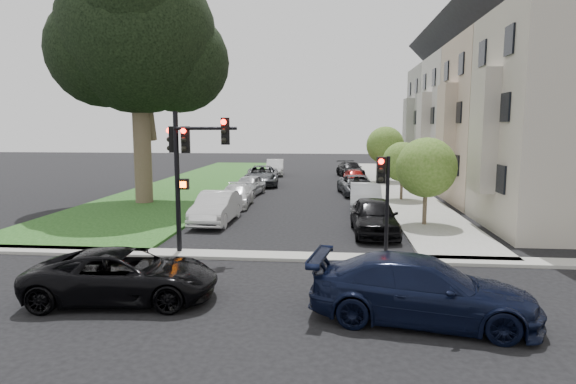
# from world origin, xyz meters

# --- Properties ---
(ground) EXTENTS (140.00, 140.00, 0.00)m
(ground) POSITION_xyz_m (0.00, 0.00, 0.00)
(ground) COLOR black
(ground) RESTS_ON ground
(grass_strip) EXTENTS (8.00, 44.00, 0.12)m
(grass_strip) POSITION_xyz_m (-9.00, 24.00, 0.06)
(grass_strip) COLOR #13380D
(grass_strip) RESTS_ON ground
(sidewalk_right) EXTENTS (3.50, 44.00, 0.12)m
(sidewalk_right) POSITION_xyz_m (6.75, 24.00, 0.06)
(sidewalk_right) COLOR gray
(sidewalk_right) RESTS_ON ground
(sidewalk_cross) EXTENTS (60.00, 1.00, 0.12)m
(sidewalk_cross) POSITION_xyz_m (0.00, 2.00, 0.06)
(sidewalk_cross) COLOR gray
(sidewalk_cross) RESTS_ON ground
(house_a) EXTENTS (7.70, 7.55, 15.97)m
(house_a) POSITION_xyz_m (12.45, 8.00, 6.93)
(house_a) COLOR #ABA79E
(house_a) RESTS_ON ground
(house_b) EXTENTS (7.70, 7.55, 15.97)m
(house_b) POSITION_xyz_m (12.45, 15.50, 6.93)
(house_b) COLOR #A69786
(house_b) RESTS_ON ground
(house_c) EXTENTS (7.70, 7.55, 15.97)m
(house_c) POSITION_xyz_m (12.45, 23.00, 6.93)
(house_c) COLOR #B1A392
(house_c) RESTS_ON ground
(house_d) EXTENTS (7.70, 7.55, 15.97)m
(house_d) POSITION_xyz_m (12.45, 30.50, 6.93)
(house_d) COLOR #ABA9A1
(house_d) RESTS_ON ground
(eucalyptus) EXTENTS (10.32, 9.36, 14.62)m
(eucalyptus) POSITION_xyz_m (-9.70, 13.38, 9.98)
(eucalyptus) COLOR brown
(eucalyptus) RESTS_ON ground
(small_tree_a) EXTENTS (2.81, 2.81, 4.22)m
(small_tree_a) POSITION_xyz_m (6.20, 8.13, 2.81)
(small_tree_a) COLOR brown
(small_tree_a) RESTS_ON ground
(small_tree_b) EXTENTS (2.51, 2.51, 3.76)m
(small_tree_b) POSITION_xyz_m (6.20, 16.06, 2.50)
(small_tree_b) COLOR brown
(small_tree_b) RESTS_ON ground
(small_tree_c) EXTENTS (3.16, 3.16, 4.73)m
(small_tree_c) POSITION_xyz_m (6.20, 26.40, 3.15)
(small_tree_c) COLOR brown
(small_tree_c) RESTS_ON ground
(traffic_signal_main) EXTENTS (2.57, 0.69, 5.25)m
(traffic_signal_main) POSITION_xyz_m (-3.39, 2.23, 3.62)
(traffic_signal_main) COLOR black
(traffic_signal_main) RESTS_ON ground
(traffic_signal_secondary) EXTENTS (0.47, 0.38, 3.68)m
(traffic_signal_secondary) POSITION_xyz_m (3.65, 2.19, 2.57)
(traffic_signal_secondary) COLOR black
(traffic_signal_secondary) RESTS_ON ground
(car_cross_near) EXTENTS (5.25, 2.84, 1.40)m
(car_cross_near) POSITION_xyz_m (-3.76, -2.63, 0.70)
(car_cross_near) COLOR black
(car_cross_near) RESTS_ON ground
(car_cross_far) EXTENTS (5.73, 3.10, 1.58)m
(car_cross_far) POSITION_xyz_m (4.05, -3.31, 0.79)
(car_cross_far) COLOR black
(car_cross_far) RESTS_ON ground
(car_parked_0) EXTENTS (2.04, 4.77, 1.61)m
(car_parked_0) POSITION_xyz_m (3.69, 6.26, 0.80)
(car_parked_0) COLOR black
(car_parked_0) RESTS_ON ground
(car_parked_1) EXTENTS (1.82, 4.82, 1.57)m
(car_parked_1) POSITION_xyz_m (3.66, 11.87, 0.79)
(car_parked_1) COLOR #999BA0
(car_parked_1) RESTS_ON ground
(car_parked_2) EXTENTS (2.89, 5.18, 1.37)m
(car_parked_2) POSITION_xyz_m (3.55, 18.54, 0.68)
(car_parked_2) COLOR #3F4247
(car_parked_2) RESTS_ON ground
(car_parked_3) EXTENTS (1.99, 3.99, 1.31)m
(car_parked_3) POSITION_xyz_m (3.62, 24.43, 0.65)
(car_parked_3) COLOR maroon
(car_parked_3) RESTS_ON ground
(car_parked_4) EXTENTS (2.82, 5.22, 1.44)m
(car_parked_4) POSITION_xyz_m (3.45, 30.75, 0.72)
(car_parked_4) COLOR black
(car_parked_4) RESTS_ON ground
(car_parked_5) EXTENTS (1.72, 4.70, 1.54)m
(car_parked_5) POSITION_xyz_m (-3.82, 8.02, 0.77)
(car_parked_5) COLOR silver
(car_parked_5) RESTS_ON ground
(car_parked_6) EXTENTS (1.93, 4.47, 1.28)m
(car_parked_6) POSITION_xyz_m (-3.86, 13.01, 0.64)
(car_parked_6) COLOR silver
(car_parked_6) RESTS_ON ground
(car_parked_7) EXTENTS (2.10, 4.26, 1.40)m
(car_parked_7) POSITION_xyz_m (-3.93, 17.69, 0.70)
(car_parked_7) COLOR #999BA0
(car_parked_7) RESTS_ON ground
(car_parked_8) EXTENTS (3.19, 5.90, 1.57)m
(car_parked_8) POSITION_xyz_m (-3.88, 23.48, 0.79)
(car_parked_8) COLOR #3F4247
(car_parked_8) RESTS_ON ground
(car_parked_9) EXTENTS (2.04, 4.77, 1.53)m
(car_parked_9) POSITION_xyz_m (-3.81, 31.77, 0.77)
(car_parked_9) COLOR silver
(car_parked_9) RESTS_ON ground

